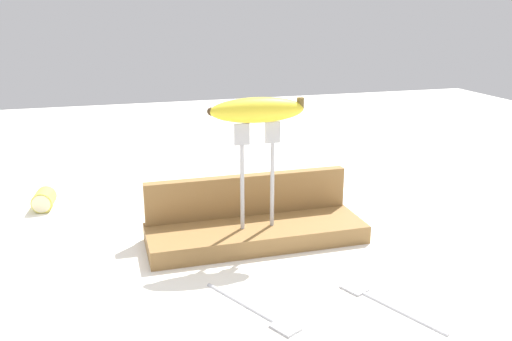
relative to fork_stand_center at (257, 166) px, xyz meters
The scene contains 8 objects.
ground_plane 0.14m from the fork_stand_center, 90.00° to the left, with size 3.00×3.00×0.00m, color white.
wooden_board 0.13m from the fork_stand_center, 90.00° to the left, with size 0.38×0.13×0.03m, color olive.
board_backstop 0.10m from the fork_stand_center, 90.00° to the left, with size 0.37×0.02×0.08m, color olive.
fork_stand_center is the anchor object (origin of this frame).
banana_raised_center 0.10m from the fork_stand_center, behind, with size 0.16×0.05×0.04m.
fork_fallen_near 0.27m from the fork_stand_center, 105.10° to the right, with size 0.10×0.16×0.01m.
fork_fallen_far 0.29m from the fork_stand_center, 65.16° to the right, with size 0.08×0.16×0.01m.
banana_chunk_far 0.48m from the fork_stand_center, 142.80° to the left, with size 0.05×0.06×0.04m.
Camera 1 is at (-0.25, -0.85, 0.40)m, focal length 38.06 mm.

